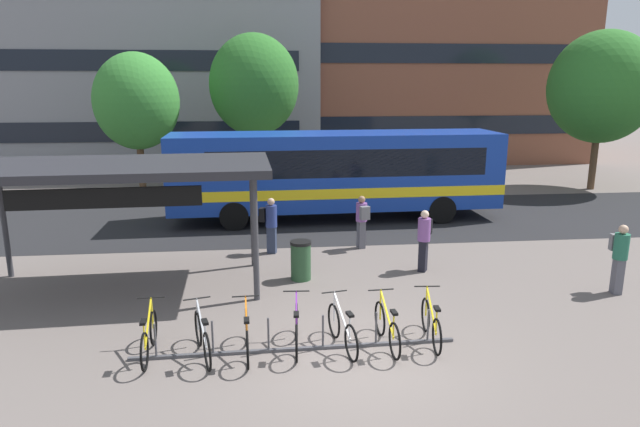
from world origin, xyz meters
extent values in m
plane|color=#6B605B|center=(0.00, 0.00, 0.00)|extent=(200.00, 200.00, 0.00)
cube|color=#232326|center=(0.00, 10.70, 0.00)|extent=(80.00, 7.20, 0.01)
cube|color=#14389E|center=(0.97, 10.70, 1.85)|extent=(12.06, 2.85, 2.70)
cube|color=yellow|center=(0.97, 10.70, 1.20)|extent=(12.08, 2.87, 0.36)
cube|color=black|center=(-4.47, 10.56, 2.98)|extent=(1.06, 2.32, 0.40)
cube|color=black|center=(-5.00, 10.55, 2.12)|extent=(0.14, 2.19, 1.40)
cube|color=black|center=(1.31, 9.46, 2.25)|extent=(9.84, 0.31, 0.97)
cube|color=black|center=(1.24, 11.95, 2.25)|extent=(9.84, 0.31, 0.97)
cylinder|color=black|center=(-2.72, 9.45, 0.50)|extent=(1.01, 0.33, 1.00)
cylinder|color=black|center=(-2.77, 11.76, 0.50)|extent=(1.01, 0.33, 1.00)
cylinder|color=black|center=(4.72, 9.64, 0.50)|extent=(1.01, 0.33, 1.00)
cylinder|color=black|center=(4.66, 11.95, 0.50)|extent=(1.01, 0.33, 1.00)
cube|color=#47474C|center=(-1.14, 0.35, 0.03)|extent=(6.24, 0.23, 0.06)
cylinder|color=#47474C|center=(-3.74, 0.29, 0.35)|extent=(0.04, 0.04, 0.70)
cylinder|color=#47474C|center=(-2.70, 0.31, 0.35)|extent=(0.04, 0.04, 0.70)
cylinder|color=#47474C|center=(-1.66, 0.34, 0.35)|extent=(0.04, 0.04, 0.70)
cylinder|color=#47474C|center=(-0.62, 0.36, 0.35)|extent=(0.04, 0.04, 0.70)
cylinder|color=#47474C|center=(0.42, 0.39, 0.35)|extent=(0.04, 0.04, 0.70)
cylinder|color=#47474C|center=(1.46, 0.41, 0.35)|extent=(0.04, 0.04, 0.70)
torus|color=black|center=(-3.89, 0.91, 0.35)|extent=(0.06, 0.70, 0.70)
torus|color=black|center=(-3.86, -0.11, 0.35)|extent=(0.06, 0.70, 0.70)
cube|color=yellow|center=(-3.87, 0.42, 0.67)|extent=(0.06, 0.92, 0.58)
cylinder|color=yellow|center=(-3.86, -0.01, 0.62)|extent=(0.03, 0.03, 0.55)
cube|color=black|center=(-3.86, -0.01, 0.88)|extent=(0.11, 0.22, 0.05)
cylinder|color=yellow|center=(-3.89, 0.89, 0.67)|extent=(0.03, 0.03, 0.65)
cylinder|color=black|center=(-3.89, 0.89, 0.98)|extent=(0.52, 0.04, 0.03)
torus|color=black|center=(-3.01, 0.78, 0.35)|extent=(0.22, 0.69, 0.70)
torus|color=black|center=(-2.75, -0.21, 0.35)|extent=(0.22, 0.69, 0.70)
cube|color=#B7BABF|center=(-2.89, 0.30, 0.67)|extent=(0.27, 0.90, 0.58)
cylinder|color=#B7BABF|center=(-2.78, -0.11, 0.62)|extent=(0.04, 0.04, 0.55)
cube|color=black|center=(-2.78, -0.11, 0.88)|extent=(0.15, 0.24, 0.05)
cylinder|color=#B7BABF|center=(-3.01, 0.76, 0.67)|extent=(0.04, 0.04, 0.65)
cylinder|color=black|center=(-3.01, 0.76, 0.98)|extent=(0.51, 0.16, 0.03)
torus|color=black|center=(-2.08, 0.80, 0.35)|extent=(0.07, 0.71, 0.70)
torus|color=black|center=(-2.04, -0.22, 0.35)|extent=(0.07, 0.71, 0.70)
cube|color=orange|center=(-2.06, 0.31, 0.67)|extent=(0.07, 0.92, 0.58)
cylinder|color=orange|center=(-2.04, -0.12, 0.62)|extent=(0.03, 0.03, 0.55)
cube|color=black|center=(-2.04, -0.12, 0.88)|extent=(0.11, 0.22, 0.05)
cylinder|color=orange|center=(-2.08, 0.78, 0.67)|extent=(0.03, 0.03, 0.65)
cylinder|color=black|center=(-2.08, 0.78, 0.98)|extent=(0.52, 0.05, 0.03)
torus|color=black|center=(-1.09, 0.96, 0.35)|extent=(0.09, 0.71, 0.70)
torus|color=black|center=(-1.15, -0.06, 0.35)|extent=(0.09, 0.71, 0.70)
cube|color=#702893|center=(-1.12, 0.47, 0.67)|extent=(0.09, 0.92, 0.58)
cylinder|color=#702893|center=(-1.14, 0.04, 0.62)|extent=(0.03, 0.03, 0.55)
cube|color=black|center=(-1.14, 0.04, 0.88)|extent=(0.11, 0.23, 0.05)
cylinder|color=#702893|center=(-1.09, 0.94, 0.67)|extent=(0.03, 0.03, 0.65)
cylinder|color=black|center=(-1.09, 0.94, 0.98)|extent=(0.52, 0.06, 0.03)
torus|color=black|center=(-0.35, 0.85, 0.35)|extent=(0.18, 0.70, 0.70)
torus|color=black|center=(-0.15, -0.15, 0.35)|extent=(0.18, 0.70, 0.70)
cube|color=silver|center=(-0.25, 0.37, 0.67)|extent=(0.21, 0.91, 0.58)
cylinder|color=silver|center=(-0.17, -0.05, 0.62)|extent=(0.04, 0.04, 0.55)
cube|color=black|center=(-0.17, -0.05, 0.88)|extent=(0.14, 0.24, 0.05)
cylinder|color=silver|center=(-0.34, 0.83, 0.67)|extent=(0.04, 0.04, 0.65)
cylinder|color=black|center=(-0.34, 0.83, 0.98)|extent=(0.52, 0.13, 0.03)
torus|color=black|center=(0.60, 0.86, 0.35)|extent=(0.09, 0.71, 0.70)
torus|color=black|center=(0.66, -0.16, 0.35)|extent=(0.09, 0.71, 0.70)
cube|color=yellow|center=(0.63, 0.37, 0.67)|extent=(0.09, 0.92, 0.58)
cylinder|color=yellow|center=(0.65, -0.06, 0.62)|extent=(0.03, 0.03, 0.55)
cube|color=black|center=(0.65, -0.06, 0.88)|extent=(0.11, 0.23, 0.05)
cylinder|color=yellow|center=(0.60, 0.84, 0.67)|extent=(0.03, 0.03, 0.65)
cylinder|color=black|center=(0.60, 0.84, 0.98)|extent=(0.52, 0.06, 0.03)
torus|color=black|center=(1.57, 0.95, 0.35)|extent=(0.10, 0.71, 0.70)
torus|color=black|center=(1.49, -0.06, 0.35)|extent=(0.10, 0.71, 0.70)
cube|color=yellow|center=(1.53, 0.46, 0.67)|extent=(0.10, 0.92, 0.58)
cylinder|color=yellow|center=(1.50, 0.03, 0.62)|extent=(0.03, 0.03, 0.55)
cube|color=black|center=(1.50, 0.03, 0.88)|extent=(0.12, 0.23, 0.05)
cylinder|color=yellow|center=(1.57, 0.93, 0.67)|extent=(0.03, 0.03, 0.65)
cylinder|color=black|center=(1.57, 0.93, 0.98)|extent=(0.52, 0.07, 0.03)
cylinder|color=#38383D|center=(-1.90, 3.01, 1.46)|extent=(0.15, 0.15, 2.93)
cylinder|color=#38383D|center=(-8.38, 5.29, 1.46)|extent=(0.15, 0.15, 2.93)
cylinder|color=#38383D|center=(-1.99, 5.53, 1.46)|extent=(0.15, 0.15, 2.93)
cube|color=#28282D|center=(-5.14, 4.15, 3.03)|extent=(7.31, 3.59, 0.20)
cube|color=black|center=(-5.08, 2.74, 2.58)|extent=(4.09, 0.24, 0.44)
cube|color=#2D3851|center=(-1.47, 6.65, 0.41)|extent=(0.31, 0.26, 0.81)
cylinder|color=navy|center=(-1.47, 6.65, 1.14)|extent=(0.42, 0.42, 0.65)
sphere|color=tan|center=(-1.47, 6.65, 1.57)|extent=(0.22, 0.22, 0.22)
cube|color=black|center=(-1.72, 6.72, 1.17)|extent=(0.25, 0.32, 0.40)
cube|color=#565660|center=(6.78, 2.50, 0.44)|extent=(0.24, 0.29, 0.88)
cylinder|color=#23664C|center=(6.78, 2.50, 1.19)|extent=(0.39, 0.39, 0.62)
sphere|color=tan|center=(6.78, 2.50, 1.61)|extent=(0.22, 0.22, 0.22)
cube|color=slate|center=(6.82, 2.76, 1.22)|extent=(0.30, 0.22, 0.40)
cube|color=#565660|center=(1.28, 6.89, 0.43)|extent=(0.25, 0.30, 0.86)
cylinder|color=#7F4C93|center=(1.28, 6.89, 1.14)|extent=(0.40, 0.40, 0.56)
sphere|color=#936B4C|center=(1.28, 6.89, 1.53)|extent=(0.22, 0.22, 0.22)
cube|color=slate|center=(1.33, 6.63, 1.17)|extent=(0.31, 0.24, 0.40)
cube|color=black|center=(2.57, 4.59, 0.43)|extent=(0.31, 0.33, 0.86)
cylinder|color=#7F4C93|center=(2.57, 4.59, 1.16)|extent=(0.47, 0.47, 0.62)
sphere|color=beige|center=(2.57, 4.59, 1.58)|extent=(0.22, 0.22, 0.22)
cube|color=black|center=(2.70, 4.81, 1.20)|extent=(0.33, 0.30, 0.40)
cylinder|color=#284C2D|center=(-0.77, 4.28, 0.47)|extent=(0.52, 0.52, 0.95)
cylinder|color=black|center=(-0.77, 4.28, 0.99)|extent=(0.55, 0.55, 0.08)
cylinder|color=brown|center=(-2.00, 18.24, 1.40)|extent=(0.32, 0.32, 2.80)
ellipsoid|color=#2D7028|center=(-2.00, 18.24, 4.86)|extent=(4.29, 4.29, 4.85)
cylinder|color=brown|center=(13.91, 15.29, 1.29)|extent=(0.32, 0.32, 2.59)
ellipsoid|color=#2D7028|center=(13.91, 15.29, 4.76)|extent=(4.79, 4.79, 5.11)
cylinder|color=brown|center=(-7.31, 17.02, 1.14)|extent=(0.32, 0.32, 2.29)
ellipsoid|color=#388433|center=(-7.31, 17.02, 4.14)|extent=(3.83, 3.83, 4.36)
cube|color=gray|center=(-8.43, 28.40, 9.56)|extent=(20.19, 11.70, 19.12)
cube|color=black|center=(-8.43, 22.52, 2.29)|extent=(17.77, 0.06, 1.10)
cube|color=black|center=(-8.43, 22.52, 6.12)|extent=(17.77, 0.06, 1.10)
cube|color=black|center=(8.48, 23.05, 2.47)|extent=(17.81, 0.06, 1.10)
cube|color=black|center=(8.48, 23.05, 6.59)|extent=(17.81, 0.06, 1.10)
camera|label=1|loc=(-1.69, -9.40, 5.03)|focal=31.23mm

